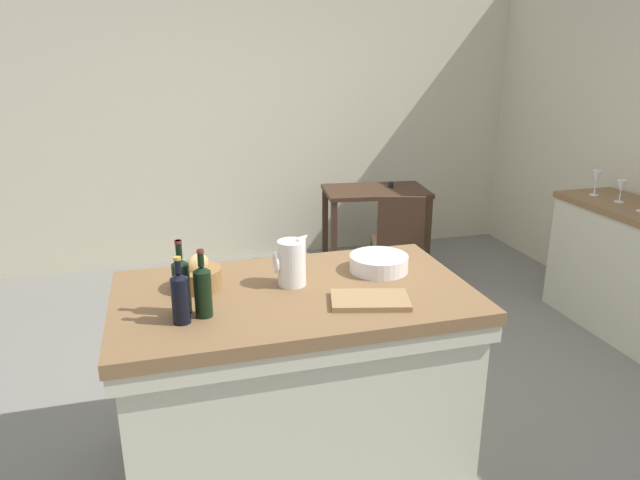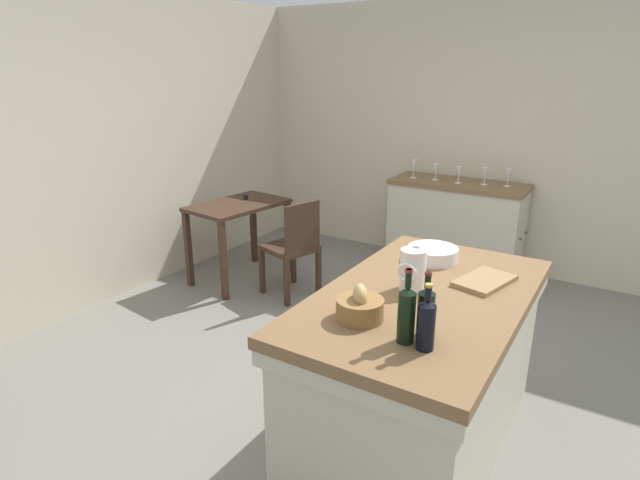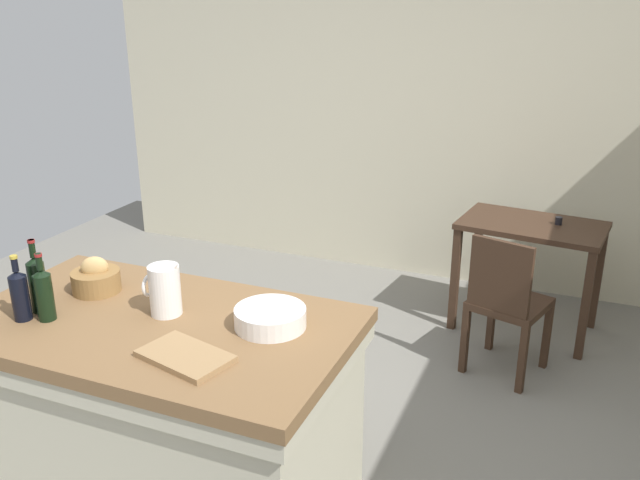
% 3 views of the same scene
% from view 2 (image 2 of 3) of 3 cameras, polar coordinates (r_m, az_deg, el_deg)
% --- Properties ---
extents(ground_plane, '(6.76, 6.76, 0.00)m').
position_cam_2_polar(ground_plane, '(3.49, 5.51, -15.78)').
color(ground_plane, slate).
extents(wall_back, '(5.32, 0.12, 2.60)m').
position_cam_2_polar(wall_back, '(4.69, -23.97, 8.88)').
color(wall_back, beige).
rests_on(wall_back, ground).
extents(wall_right, '(0.12, 5.20, 2.60)m').
position_cam_2_polar(wall_right, '(5.39, 18.74, 10.55)').
color(wall_right, beige).
rests_on(wall_right, ground).
extents(island_table, '(1.62, 0.94, 0.89)m').
position_cam_2_polar(island_table, '(2.83, 10.91, -13.36)').
color(island_table, brown).
rests_on(island_table, ground).
extents(side_cabinet, '(0.52, 1.30, 0.91)m').
position_cam_2_polar(side_cabinet, '(5.29, 14.65, 1.41)').
color(side_cabinet, brown).
rests_on(side_cabinet, ground).
extents(writing_desk, '(0.96, 0.67, 0.81)m').
position_cam_2_polar(writing_desk, '(4.91, -8.98, 2.62)').
color(writing_desk, '#3D281C').
rests_on(writing_desk, ground).
extents(wooden_chair, '(0.50, 0.50, 0.88)m').
position_cam_2_polar(wooden_chair, '(4.52, -2.89, -0.64)').
color(wooden_chair, '#3D281C').
rests_on(wooden_chair, ground).
extents(pitcher, '(0.17, 0.13, 0.26)m').
position_cam_2_polar(pitcher, '(2.63, 10.18, -3.20)').
color(pitcher, white).
rests_on(pitcher, island_table).
extents(wash_bowl, '(0.29, 0.29, 0.08)m').
position_cam_2_polar(wash_bowl, '(3.07, 12.31, -1.50)').
color(wash_bowl, white).
rests_on(wash_bowl, island_table).
extents(bread_basket, '(0.21, 0.21, 0.17)m').
position_cam_2_polar(bread_basket, '(2.32, 4.42, -7.37)').
color(bread_basket, olive).
rests_on(bread_basket, island_table).
extents(cutting_board, '(0.38, 0.28, 0.02)m').
position_cam_2_polar(cutting_board, '(2.83, 17.69, -4.30)').
color(cutting_board, '#99754C').
rests_on(cutting_board, island_table).
extents(wine_bottle_dark, '(0.07, 0.07, 0.29)m').
position_cam_2_polar(wine_bottle_dark, '(2.19, 11.58, -7.69)').
color(wine_bottle_dark, black).
rests_on(wine_bottle_dark, island_table).
extents(wine_bottle_amber, '(0.07, 0.07, 0.32)m').
position_cam_2_polar(wine_bottle_amber, '(2.13, 9.51, -7.96)').
color(wine_bottle_amber, black).
rests_on(wine_bottle_amber, island_table).
extents(wine_bottle_green, '(0.07, 0.07, 0.28)m').
position_cam_2_polar(wine_bottle_green, '(2.10, 11.64, -8.96)').
color(wine_bottle_green, black).
rests_on(wine_bottle_green, island_table).
extents(wine_glass_far_left, '(0.07, 0.07, 0.17)m').
position_cam_2_polar(wine_glass_far_left, '(5.10, 20.03, 6.82)').
color(wine_glass_far_left, white).
rests_on(wine_glass_far_left, side_cabinet).
extents(wine_glass_left, '(0.07, 0.07, 0.16)m').
position_cam_2_polar(wine_glass_left, '(5.11, 17.74, 7.04)').
color(wine_glass_left, white).
rests_on(wine_glass_left, side_cabinet).
extents(wine_glass_middle, '(0.07, 0.07, 0.16)m').
position_cam_2_polar(wine_glass_middle, '(5.10, 15.07, 7.24)').
color(wine_glass_middle, white).
rests_on(wine_glass_middle, side_cabinet).
extents(wine_glass_right, '(0.07, 0.07, 0.16)m').
position_cam_2_polar(wine_glass_right, '(5.21, 12.63, 7.66)').
color(wine_glass_right, white).
rests_on(wine_glass_right, side_cabinet).
extents(wine_glass_far_right, '(0.07, 0.07, 0.19)m').
position_cam_2_polar(wine_glass_far_right, '(5.25, 10.29, 8.11)').
color(wine_glass_far_right, white).
rests_on(wine_glass_far_right, side_cabinet).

